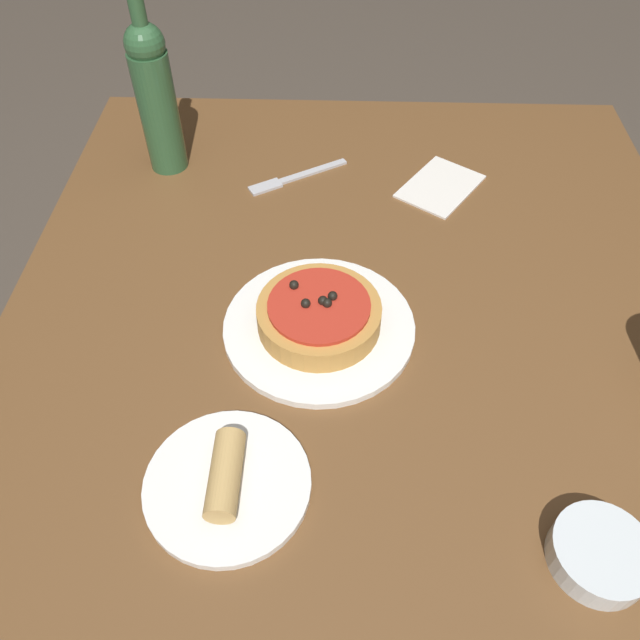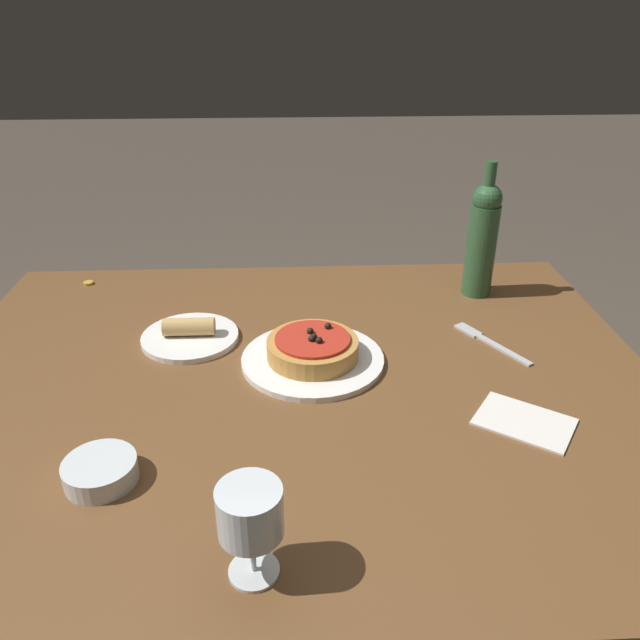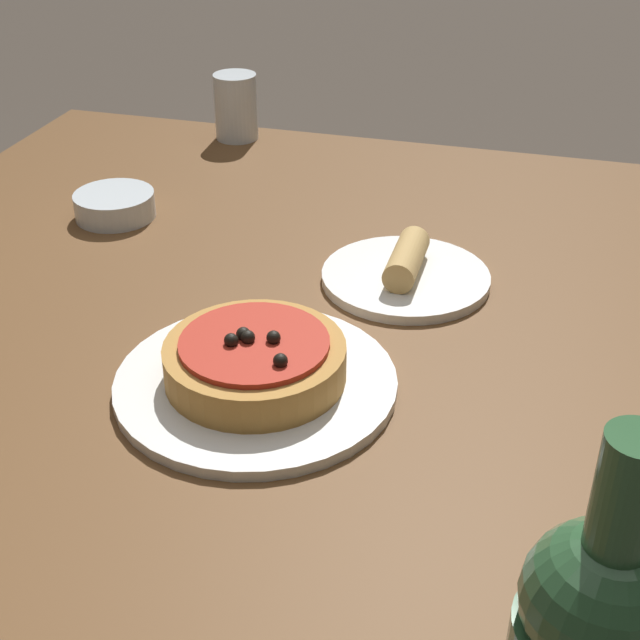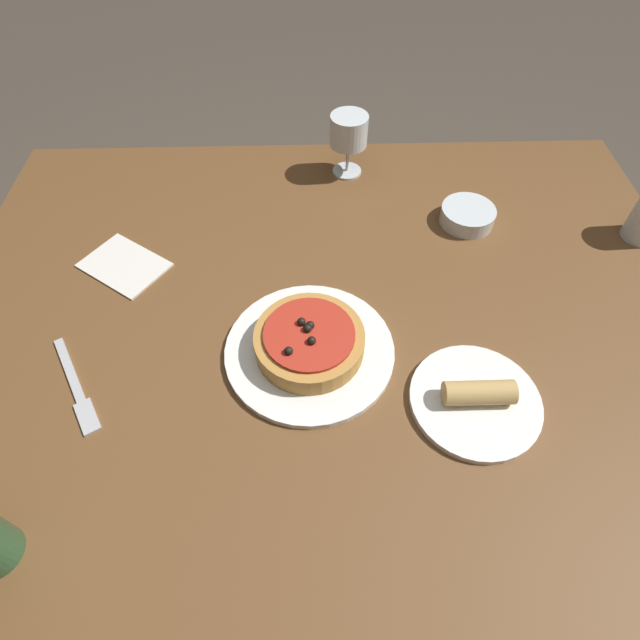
{
  "view_description": "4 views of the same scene",
  "coord_description": "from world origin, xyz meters",
  "px_view_note": "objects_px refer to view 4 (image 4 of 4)",
  "views": [
    {
      "loc": [
        -0.56,
        0.04,
        1.45
      ],
      "look_at": [
        0.02,
        0.06,
        0.79
      ],
      "focal_mm": 35.0,
      "sensor_mm": 36.0,
      "label": 1
    },
    {
      "loc": [
        0.0,
        -0.98,
        1.4
      ],
      "look_at": [
        0.05,
        0.04,
        0.86
      ],
      "focal_mm": 35.0,
      "sensor_mm": 36.0,
      "label": 2
    },
    {
      "loc": [
        0.71,
        0.32,
        1.27
      ],
      "look_at": [
        -0.02,
        0.12,
        0.81
      ],
      "focal_mm": 50.0,
      "sensor_mm": 36.0,
      "label": 3
    },
    {
      "loc": [
        0.03,
        0.54,
        1.44
      ],
      "look_at": [
        0.02,
        0.02,
        0.78
      ],
      "focal_mm": 28.0,
      "sensor_mm": 36.0,
      "label": 4
    }
  ],
  "objects_px": {
    "pizza": "(309,341)",
    "side_plate": "(476,399)",
    "side_bowl": "(467,216)",
    "fork": "(77,390)",
    "dinner_plate": "(310,351)",
    "dining_table": "(329,347)",
    "wine_glass": "(349,133)"
  },
  "relations": [
    {
      "from": "dining_table",
      "to": "pizza",
      "type": "xyz_separation_m",
      "value": [
        0.04,
        0.07,
        0.11
      ]
    },
    {
      "from": "dinner_plate",
      "to": "wine_glass",
      "type": "distance_m",
      "value": 0.52
    },
    {
      "from": "dinner_plate",
      "to": "fork",
      "type": "xyz_separation_m",
      "value": [
        0.37,
        0.06,
        -0.0
      ]
    },
    {
      "from": "dining_table",
      "to": "side_bowl",
      "type": "bearing_deg",
      "value": -139.05
    },
    {
      "from": "fork",
      "to": "side_plate",
      "type": "bearing_deg",
      "value": 55.72
    },
    {
      "from": "dining_table",
      "to": "wine_glass",
      "type": "relative_size",
      "value": 10.11
    },
    {
      "from": "dinner_plate",
      "to": "pizza",
      "type": "relative_size",
      "value": 1.57
    },
    {
      "from": "fork",
      "to": "side_plate",
      "type": "height_order",
      "value": "side_plate"
    },
    {
      "from": "side_bowl",
      "to": "side_plate",
      "type": "height_order",
      "value": "side_plate"
    },
    {
      "from": "fork",
      "to": "side_plate",
      "type": "relative_size",
      "value": 0.9
    },
    {
      "from": "pizza",
      "to": "fork",
      "type": "relative_size",
      "value": 0.99
    },
    {
      "from": "pizza",
      "to": "fork",
      "type": "xyz_separation_m",
      "value": [
        0.37,
        0.06,
        -0.03
      ]
    },
    {
      "from": "pizza",
      "to": "side_bowl",
      "type": "distance_m",
      "value": 0.46
    },
    {
      "from": "dining_table",
      "to": "fork",
      "type": "height_order",
      "value": "fork"
    },
    {
      "from": "fork",
      "to": "dinner_plate",
      "type": "bearing_deg",
      "value": 68.97
    },
    {
      "from": "wine_glass",
      "to": "side_bowl",
      "type": "height_order",
      "value": "wine_glass"
    },
    {
      "from": "dining_table",
      "to": "side_plate",
      "type": "xyz_separation_m",
      "value": [
        -0.22,
        0.17,
        0.09
      ]
    },
    {
      "from": "dinner_plate",
      "to": "side_plate",
      "type": "height_order",
      "value": "side_plate"
    },
    {
      "from": "dining_table",
      "to": "pizza",
      "type": "bearing_deg",
      "value": 60.97
    },
    {
      "from": "pizza",
      "to": "side_plate",
      "type": "bearing_deg",
      "value": 158.17
    },
    {
      "from": "dining_table",
      "to": "wine_glass",
      "type": "distance_m",
      "value": 0.47
    },
    {
      "from": "dinner_plate",
      "to": "fork",
      "type": "relative_size",
      "value": 1.54
    },
    {
      "from": "pizza",
      "to": "dinner_plate",
      "type": "bearing_deg",
      "value": -153.72
    },
    {
      "from": "wine_glass",
      "to": "side_bowl",
      "type": "relative_size",
      "value": 1.25
    },
    {
      "from": "wine_glass",
      "to": "fork",
      "type": "height_order",
      "value": "wine_glass"
    },
    {
      "from": "dinner_plate",
      "to": "side_bowl",
      "type": "relative_size",
      "value": 2.56
    },
    {
      "from": "dinner_plate",
      "to": "pizza",
      "type": "height_order",
      "value": "pizza"
    },
    {
      "from": "side_plate",
      "to": "dining_table",
      "type": "bearing_deg",
      "value": -37.44
    },
    {
      "from": "dining_table",
      "to": "side_plate",
      "type": "bearing_deg",
      "value": 142.56
    },
    {
      "from": "dinner_plate",
      "to": "side_plate",
      "type": "xyz_separation_m",
      "value": [
        -0.25,
        0.1,
        0.01
      ]
    },
    {
      "from": "pizza",
      "to": "side_bowl",
      "type": "height_order",
      "value": "pizza"
    },
    {
      "from": "pizza",
      "to": "wine_glass",
      "type": "bearing_deg",
      "value": -100.58
    }
  ]
}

